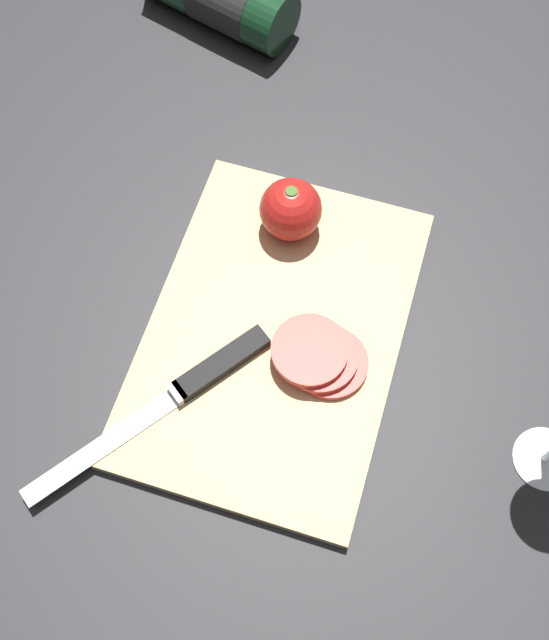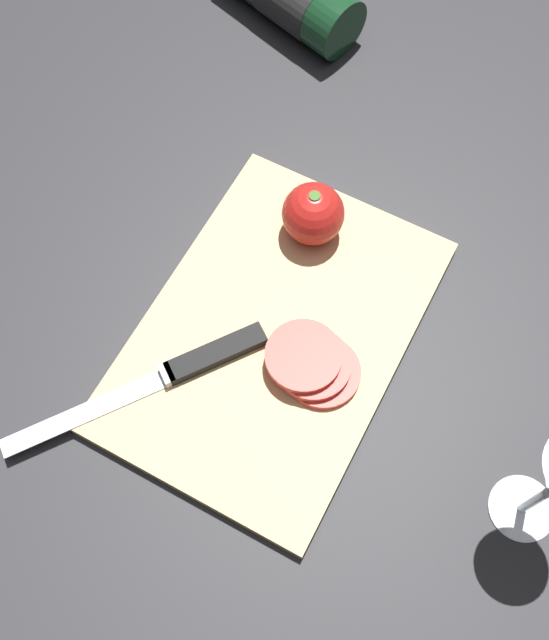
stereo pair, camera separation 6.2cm
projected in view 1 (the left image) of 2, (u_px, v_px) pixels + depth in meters
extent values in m
plane|color=#28282B|center=(278.00, 381.00, 0.81)|extent=(3.00, 3.00, 0.00)
cube|color=tan|center=(274.00, 334.00, 0.83)|extent=(0.40, 0.27, 0.02)
cylinder|color=black|center=(229.00, 0.00, 0.99)|extent=(0.11, 0.11, 0.08)
cylinder|color=silver|center=(545.00, 462.00, 0.78)|extent=(0.07, 0.07, 0.00)
sphere|color=red|center=(291.00, 209.00, 0.84)|extent=(0.07, 0.07, 0.07)
cylinder|color=#47702D|center=(291.00, 193.00, 0.81)|extent=(0.01, 0.01, 0.01)
cube|color=silver|center=(104.00, 446.00, 0.77)|extent=(0.16, 0.13, 0.00)
cube|color=silver|center=(178.00, 393.00, 0.78)|extent=(0.02, 0.03, 0.01)
cube|color=black|center=(222.00, 363.00, 0.80)|extent=(0.10, 0.09, 0.01)
cylinder|color=#D63D33|center=(330.00, 363.00, 0.80)|extent=(0.08, 0.08, 0.01)
cylinder|color=#D63D33|center=(320.00, 357.00, 0.79)|extent=(0.08, 0.08, 0.01)
cylinder|color=#D63D33|center=(310.00, 350.00, 0.79)|extent=(0.08, 0.08, 0.01)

